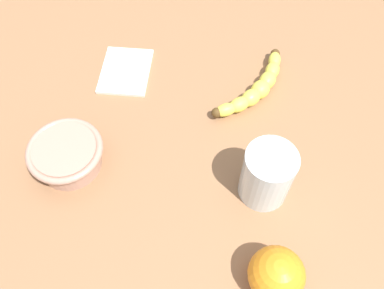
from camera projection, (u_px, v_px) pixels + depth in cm
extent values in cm
cube|color=#906442|center=(165.00, 164.00, 70.03)|extent=(120.00, 120.00, 3.00)
ellipsoid|color=#E2DC4B|center=(226.00, 110.00, 72.32)|extent=(4.03, 4.72, 2.34)
ellipsoid|color=#E2DC4B|center=(239.00, 105.00, 72.95)|extent=(4.65, 4.87, 2.67)
ellipsoid|color=#E2DC4B|center=(251.00, 98.00, 73.79)|extent=(5.06, 4.96, 3.01)
ellipsoid|color=#E2DC4B|center=(260.00, 89.00, 74.82)|extent=(5.24, 4.99, 3.34)
ellipsoid|color=#E2DC4B|center=(267.00, 80.00, 76.00)|extent=(4.92, 4.31, 3.01)
ellipsoid|color=#E2DC4B|center=(272.00, 71.00, 77.32)|extent=(4.56, 3.46, 2.67)
ellipsoid|color=#E2DC4B|center=(274.00, 60.00, 78.71)|extent=(4.18, 2.48, 2.34)
sphere|color=#513819|center=(217.00, 113.00, 71.98)|extent=(1.84, 1.84, 1.84)
sphere|color=#513819|center=(275.00, 54.00, 79.68)|extent=(1.84, 1.84, 1.84)
cylinder|color=silver|center=(267.00, 175.00, 61.34)|extent=(7.89, 7.89, 10.36)
cylinder|color=beige|center=(266.00, 177.00, 61.76)|extent=(7.39, 7.39, 8.87)
cylinder|color=tan|center=(68.00, 156.00, 66.14)|extent=(10.32, 10.32, 5.13)
torus|color=tan|center=(64.00, 150.00, 64.47)|extent=(12.42, 12.42, 1.20)
sphere|color=orange|center=(276.00, 275.00, 54.65)|extent=(7.87, 7.87, 7.87)
cube|color=white|center=(126.00, 71.00, 79.08)|extent=(12.41, 9.97, 0.60)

